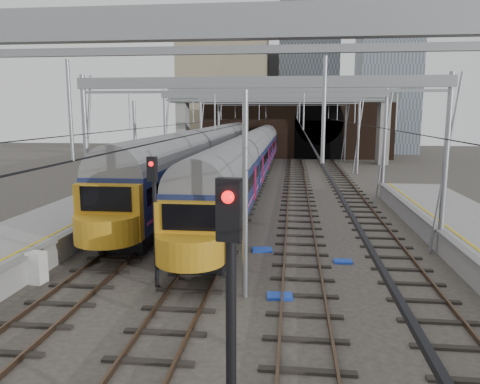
# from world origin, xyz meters

# --- Properties ---
(ground) EXTENTS (160.00, 160.00, 0.00)m
(ground) POSITION_xyz_m (0.00, 0.00, 0.00)
(ground) COLOR #38332D
(ground) RESTS_ON ground
(tracks) EXTENTS (14.40, 80.00, 0.22)m
(tracks) POSITION_xyz_m (0.00, 15.00, 0.02)
(tracks) COLOR #4C3828
(tracks) RESTS_ON ground
(overhead_line) EXTENTS (16.80, 80.00, 8.00)m
(overhead_line) POSITION_xyz_m (0.00, 21.49, 6.57)
(overhead_line) COLOR gray
(overhead_line) RESTS_ON ground
(retaining_wall) EXTENTS (28.00, 2.75, 9.00)m
(retaining_wall) POSITION_xyz_m (1.40, 51.93, 4.33)
(retaining_wall) COLOR #312016
(retaining_wall) RESTS_ON ground
(overbridge) EXTENTS (28.00, 3.00, 9.25)m
(overbridge) POSITION_xyz_m (0.00, 46.00, 7.27)
(overbridge) COLOR gray
(overbridge) RESTS_ON ground
(city_skyline) EXTENTS (37.50, 27.50, 60.00)m
(city_skyline) POSITION_xyz_m (2.73, 70.48, 17.09)
(city_skyline) COLOR tan
(city_skyline) RESTS_ON ground
(train_main) EXTENTS (2.68, 61.91, 4.65)m
(train_main) POSITION_xyz_m (-2.00, 33.44, 2.41)
(train_main) COLOR black
(train_main) RESTS_ON ground
(train_second) EXTENTS (2.92, 50.57, 4.98)m
(train_second) POSITION_xyz_m (-6.00, 30.07, 2.56)
(train_second) COLOR black
(train_second) RESTS_ON ground
(signal_near_left) EXTENTS (0.38, 0.46, 4.78)m
(signal_near_left) POSITION_xyz_m (-3.27, 2.50, 3.02)
(signal_near_left) COLOR black
(signal_near_left) RESTS_ON ground
(signal_near_centre) EXTENTS (0.40, 0.48, 5.32)m
(signal_near_centre) POSITION_xyz_m (0.61, -6.29, 3.31)
(signal_near_centre) COLOR black
(signal_near_centre) RESTS_ON ground
(relay_cabinet) EXTENTS (0.68, 0.59, 1.20)m
(relay_cabinet) POSITION_xyz_m (-7.80, 2.42, 0.60)
(relay_cabinet) COLOR silver
(relay_cabinet) RESTS_ON ground
(equip_cover_a) EXTENTS (0.90, 0.67, 0.10)m
(equip_cover_a) POSITION_xyz_m (1.20, 2.06, 0.05)
(equip_cover_a) COLOR #193DBE
(equip_cover_a) RESTS_ON ground
(equip_cover_b) EXTENTS (0.98, 0.76, 0.11)m
(equip_cover_b) POSITION_xyz_m (0.23, 7.48, 0.05)
(equip_cover_b) COLOR #193DBE
(equip_cover_b) RESTS_ON ground
(equip_cover_c) EXTENTS (0.78, 0.55, 0.09)m
(equip_cover_c) POSITION_xyz_m (3.75, 6.18, 0.05)
(equip_cover_c) COLOR #193DBE
(equip_cover_c) RESTS_ON ground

